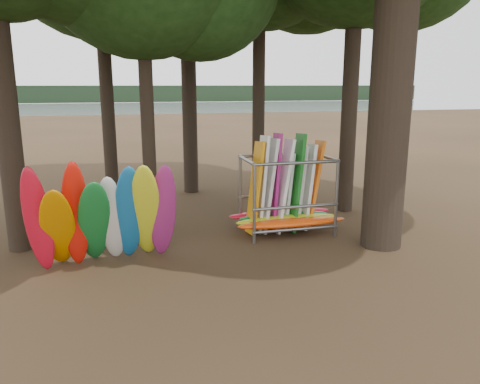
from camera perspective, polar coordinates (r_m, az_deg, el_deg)
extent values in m
plane|color=#47331E|center=(11.52, -1.31, -8.62)|extent=(120.00, 120.00, 0.00)
plane|color=gray|center=(70.60, -12.92, 9.21)|extent=(160.00, 160.00, 0.00)
cube|color=black|center=(120.47, -13.89, 11.54)|extent=(160.00, 4.00, 4.00)
cylinder|color=black|center=(16.77, -16.23, 16.02)|extent=(0.45, 0.45, 10.55)
cylinder|color=black|center=(18.85, -6.47, 21.40)|extent=(0.58, 0.58, 14.06)
cylinder|color=black|center=(17.60, 2.35, 17.83)|extent=(0.45, 0.45, 11.47)
cylinder|color=black|center=(13.90, -11.46, 14.26)|extent=(0.40, 0.40, 9.23)
cylinder|color=black|center=(16.12, 13.59, 17.51)|extent=(0.52, 0.52, 11.23)
ellipsoid|color=red|center=(11.30, -23.41, -3.24)|extent=(0.71, 1.08, 2.67)
ellipsoid|color=#CE7500|center=(11.35, -21.31, -4.21)|extent=(0.88, 1.71, 2.27)
ellipsoid|color=red|center=(11.31, -19.39, -2.72)|extent=(0.73, 1.22, 2.74)
ellipsoid|color=#156C2B|center=(11.37, -17.32, -3.59)|extent=(0.95, 1.82, 2.40)
ellipsoid|color=silver|center=(11.44, -15.34, -3.24)|extent=(0.74, 1.47, 2.42)
ellipsoid|color=#1460A0|center=(11.30, -13.38, -2.67)|extent=(0.75, 1.68, 2.68)
ellipsoid|color=yellow|center=(11.27, -11.38, -2.50)|extent=(0.85, 1.96, 2.74)
ellipsoid|color=#97246D|center=(11.32, -9.38, -2.47)|extent=(0.70, 1.54, 2.66)
ellipsoid|color=#FD4D0E|center=(13.35, 6.40, -3.74)|extent=(3.23, 0.55, 0.24)
ellipsoid|color=yellow|center=(13.66, 5.87, -3.34)|extent=(3.14, 0.55, 0.24)
ellipsoid|color=#19712C|center=(13.97, 5.37, -2.96)|extent=(2.78, 0.55, 0.24)
ellipsoid|color=red|center=(14.27, 4.92, -2.60)|extent=(3.23, 0.55, 0.24)
cube|color=orange|center=(13.42, 1.84, 0.45)|extent=(0.50, 0.82, 2.69)
cube|color=silver|center=(13.54, 2.57, 0.88)|extent=(0.42, 0.81, 2.84)
cube|color=silver|center=(13.52, 3.51, 0.72)|extent=(0.52, 0.79, 2.77)
cube|color=#991969|center=(13.66, 4.21, 1.09)|extent=(0.35, 0.80, 2.91)
cube|color=white|center=(13.59, 5.24, 0.72)|extent=(0.61, 0.81, 2.74)
cube|color=silver|center=(13.93, 5.67, 0.04)|extent=(0.38, 0.76, 2.31)
cube|color=#186C1E|center=(13.73, 6.84, 1.08)|extent=(0.47, 0.82, 2.89)
cube|color=silver|center=(14.05, 7.26, 0.46)|extent=(0.43, 0.75, 2.48)
cube|color=white|center=(13.99, 8.26, 0.56)|extent=(0.44, 0.76, 2.56)
cube|color=orange|center=(14.13, 8.90, 0.90)|extent=(0.56, 0.78, 2.66)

